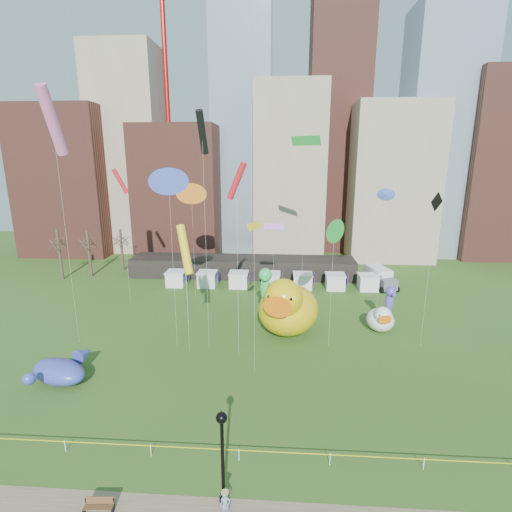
# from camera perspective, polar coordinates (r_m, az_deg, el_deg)

# --- Properties ---
(ground) EXTENTS (160.00, 160.00, 0.00)m
(ground) POSITION_cam_1_polar(r_m,az_deg,el_deg) (29.13, -2.53, -28.00)
(ground) COLOR #335219
(ground) RESTS_ON ground
(skyline) EXTENTS (101.00, 23.00, 68.00)m
(skyline) POSITION_cam_1_polar(r_m,az_deg,el_deg) (82.55, 3.75, 15.40)
(skyline) COLOR brown
(skyline) RESTS_ON ground
(crane_left) EXTENTS (23.00, 1.00, 76.00)m
(crane_left) POSITION_cam_1_polar(r_m,az_deg,el_deg) (92.82, -13.00, 30.93)
(crane_left) COLOR red
(crane_left) RESTS_ON ground
(crane_right) EXTENTS (23.00, 1.00, 76.00)m
(crane_right) POSITION_cam_1_polar(r_m,az_deg,el_deg) (94.11, 24.60, 29.86)
(crane_right) COLOR red
(crane_right) RESTS_ON ground
(pavilion) EXTENTS (38.00, 6.00, 3.20)m
(pavilion) POSITION_cam_1_polar(r_m,az_deg,el_deg) (66.28, -2.00, -1.60)
(pavilion) COLOR black
(pavilion) RESTS_ON ground
(vendor_tents) EXTENTS (33.24, 2.80, 2.40)m
(vendor_tents) POSITION_cam_1_polar(r_m,az_deg,el_deg) (60.37, 2.18, -3.68)
(vendor_tents) COLOR white
(vendor_tents) RESTS_ON ground
(bare_trees) EXTENTS (8.44, 6.44, 8.50)m
(bare_trees) POSITION_cam_1_polar(r_m,az_deg,el_deg) (71.82, -23.40, 0.44)
(bare_trees) COLOR #382B21
(bare_trees) RESTS_ON ground
(caution_tape) EXTENTS (50.00, 0.06, 0.90)m
(caution_tape) POSITION_cam_1_polar(r_m,az_deg,el_deg) (28.68, -2.54, -26.99)
(caution_tape) COLOR white
(caution_tape) RESTS_ON ground
(big_duck) EXTENTS (8.59, 10.11, 7.19)m
(big_duck) POSITION_cam_1_polar(r_m,az_deg,el_deg) (44.02, 4.66, -7.57)
(big_duck) COLOR #DEB20B
(big_duck) RESTS_ON ground
(small_duck) EXTENTS (3.27, 4.35, 3.32)m
(small_duck) POSITION_cam_1_polar(r_m,az_deg,el_deg) (47.59, 18.00, -8.85)
(small_duck) COLOR white
(small_duck) RESTS_ON ground
(seahorse_green) EXTENTS (1.63, 2.03, 7.06)m
(seahorse_green) POSITION_cam_1_polar(r_m,az_deg,el_deg) (46.04, 1.38, -4.17)
(seahorse_green) COLOR silver
(seahorse_green) RESTS_ON ground
(seahorse_purple) EXTENTS (1.40, 1.66, 4.81)m
(seahorse_purple) POSITION_cam_1_polar(r_m,az_deg,el_deg) (49.22, 19.21, -5.96)
(seahorse_purple) COLOR silver
(seahorse_purple) RESTS_ON ground
(whale_inflatable) EXTENTS (6.20, 7.00, 2.45)m
(whale_inflatable) POSITION_cam_1_polar(r_m,az_deg,el_deg) (40.18, -26.98, -14.83)
(whale_inflatable) COLOR #47348E
(whale_inflatable) RESTS_ON ground
(park_bench) EXTENTS (1.69, 0.65, 0.85)m
(park_bench) POSITION_cam_1_polar(r_m,az_deg,el_deg) (27.53, -22.22, -30.95)
(park_bench) COLOR #52321C
(park_bench) RESTS_ON footpath
(lamppost) EXTENTS (0.64, 0.64, 6.12)m
(lamppost) POSITION_cam_1_polar(r_m,az_deg,el_deg) (24.34, -5.02, -26.38)
(lamppost) COLOR black
(lamppost) RESTS_ON footpath
(box_truck) EXTENTS (4.13, 7.22, 2.90)m
(box_truck) POSITION_cam_1_polar(r_m,az_deg,el_deg) (64.10, 17.80, -2.94)
(box_truck) COLOR silver
(box_truck) RESTS_ON ground
(woman) EXTENTS (0.64, 0.45, 1.65)m
(woman) POSITION_cam_1_polar(r_m,az_deg,el_deg) (25.56, -4.57, -32.91)
(woman) COLOR white
(woman) RESTS_ON footpath
(toddler) EXTENTS (0.33, 0.25, 0.91)m
(toddler) POSITION_cam_1_polar(r_m,az_deg,el_deg) (26.57, -4.72, -31.75)
(toddler) COLOR white
(toddler) RESTS_ON footpath
(kite_0) EXTENTS (2.04, 1.08, 18.44)m
(kite_0) POSITION_cam_1_polar(r_m,az_deg,el_deg) (54.12, -19.46, 10.37)
(kite_0) COLOR silver
(kite_0) RESTS_ON ground
(kite_1) EXTENTS (1.35, 3.87, 26.35)m
(kite_1) POSITION_cam_1_polar(r_m,az_deg,el_deg) (43.49, -27.96, 17.25)
(kite_1) COLOR silver
(kite_1) RESTS_ON ground
(kite_2) EXTENTS (0.82, 2.40, 24.00)m
(kite_2) POSITION_cam_1_polar(r_m,az_deg,el_deg) (38.00, -7.98, 17.64)
(kite_2) COLOR silver
(kite_2) RESTS_ON ground
(kite_3) EXTENTS (3.92, 2.44, 22.60)m
(kite_3) POSITION_cam_1_polar(r_m,az_deg,el_deg) (53.88, 7.40, 16.49)
(kite_3) COLOR silver
(kite_3) RESTS_ON ground
(kite_4) EXTENTS (2.26, 2.85, 13.35)m
(kite_4) POSITION_cam_1_polar(r_m,az_deg,el_deg) (38.43, -10.50, 0.90)
(kite_4) COLOR silver
(kite_4) RESTS_ON ground
(kite_5) EXTENTS (2.49, 1.58, 18.78)m
(kite_5) POSITION_cam_1_polar(r_m,az_deg,el_deg) (39.22, -12.84, 10.70)
(kite_5) COLOR silver
(kite_5) RESTS_ON ground
(kite_6) EXTENTS (2.88, 0.51, 16.44)m
(kite_6) POSITION_cam_1_polar(r_m,az_deg,el_deg) (53.89, -9.53, 9.09)
(kite_6) COLOR silver
(kite_6) RESTS_ON ground
(kite_7) EXTENTS (2.40, 0.38, 11.97)m
(kite_7) POSITION_cam_1_polar(r_m,az_deg,el_deg) (46.97, 2.67, 4.27)
(kite_7) COLOR silver
(kite_7) RESTS_ON ground
(kite_8) EXTENTS (2.14, 1.28, 19.36)m
(kite_8) POSITION_cam_1_polar(r_m,az_deg,el_deg) (36.03, -2.88, 10.98)
(kite_8) COLOR silver
(kite_8) RESTS_ON ground
(kite_9) EXTENTS (1.30, 2.72, 9.45)m
(kite_9) POSITION_cam_1_polar(r_m,az_deg,el_deg) (45.71, -10.40, -0.67)
(kite_9) COLOR silver
(kite_9) RESTS_ON ground
(kite_10) EXTENTS (0.38, 1.95, 16.50)m
(kite_10) POSITION_cam_1_polar(r_m,az_deg,el_deg) (41.98, 25.12, 6.61)
(kite_10) COLOR silver
(kite_10) RESTS_ON ground
(kite_11) EXTENTS (1.70, 2.11, 13.76)m
(kite_11) POSITION_cam_1_polar(r_m,az_deg,el_deg) (39.47, 11.51, 3.63)
(kite_11) COLOR silver
(kite_11) RESTS_ON ground
(kite_12) EXTENTS (1.09, 2.03, 14.34)m
(kite_12) POSITION_cam_1_polar(r_m,az_deg,el_deg) (33.12, -0.27, 4.25)
(kite_12) COLOR silver
(kite_12) RESTS_ON ground
(kite_13) EXTENTS (1.33, 0.77, 16.30)m
(kite_13) POSITION_cam_1_polar(r_m,az_deg,el_deg) (47.17, 18.68, 8.49)
(kite_13) COLOR silver
(kite_13) RESTS_ON ground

